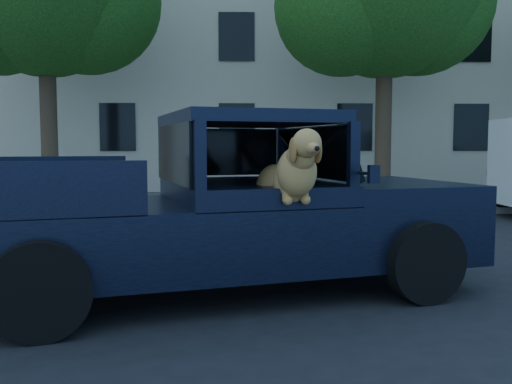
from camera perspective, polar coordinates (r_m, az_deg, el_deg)
ground at (r=6.18m, az=-12.08°, el=-10.51°), size 120.00×120.00×0.00m
far_sidewalk at (r=15.18m, az=-5.78°, el=-1.08°), size 60.00×4.00×0.15m
lane_stripes at (r=9.44m, az=3.86°, el=-5.06°), size 21.60×0.14×0.01m
building_main at (r=22.62m, az=3.28°, el=12.09°), size 26.00×6.00×9.00m
pickup_truck at (r=6.22m, az=-4.04°, el=-4.08°), size 5.83×3.59×1.95m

